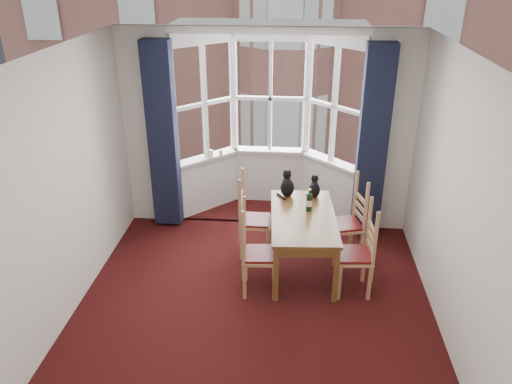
# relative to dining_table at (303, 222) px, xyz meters

# --- Properties ---
(floor) EXTENTS (4.50, 4.50, 0.00)m
(floor) POSITION_rel_dining_table_xyz_m (-0.53, -1.07, -0.66)
(floor) COLOR black
(floor) RESTS_ON ground
(ceiling) EXTENTS (4.50, 4.50, 0.00)m
(ceiling) POSITION_rel_dining_table_xyz_m (-0.53, -1.07, 2.14)
(ceiling) COLOR white
(ceiling) RESTS_ON floor
(wall_left) EXTENTS (0.00, 4.50, 4.50)m
(wall_left) POSITION_rel_dining_table_xyz_m (-2.53, -1.07, 0.74)
(wall_left) COLOR silver
(wall_left) RESTS_ON floor
(wall_right) EXTENTS (0.00, 4.50, 4.50)m
(wall_right) POSITION_rel_dining_table_xyz_m (1.47, -1.07, 0.74)
(wall_right) COLOR silver
(wall_right) RESTS_ON floor
(wall_back_pier_left) EXTENTS (0.70, 0.12, 2.80)m
(wall_back_pier_left) POSITION_rel_dining_table_xyz_m (-2.18, 1.18, 0.74)
(wall_back_pier_left) COLOR silver
(wall_back_pier_left) RESTS_ON floor
(wall_back_pier_right) EXTENTS (0.70, 0.12, 2.80)m
(wall_back_pier_right) POSITION_rel_dining_table_xyz_m (1.12, 1.18, 0.74)
(wall_back_pier_right) COLOR silver
(wall_back_pier_right) RESTS_ON floor
(bay_window) EXTENTS (2.76, 0.94, 2.80)m
(bay_window) POSITION_rel_dining_table_xyz_m (-0.53, 1.69, 0.74)
(bay_window) COLOR white
(bay_window) RESTS_ON floor
(curtain_left) EXTENTS (0.38, 0.22, 2.60)m
(curtain_left) POSITION_rel_dining_table_xyz_m (-1.95, 1.00, 0.69)
(curtain_left) COLOR #161B32
(curtain_left) RESTS_ON floor
(curtain_right) EXTENTS (0.38, 0.22, 2.60)m
(curtain_right) POSITION_rel_dining_table_xyz_m (0.89, 1.00, 0.69)
(curtain_right) COLOR #161B32
(curtain_right) RESTS_ON floor
(dining_table) EXTENTS (0.86, 1.49, 0.75)m
(dining_table) POSITION_rel_dining_table_xyz_m (0.00, 0.00, 0.00)
(dining_table) COLOR brown
(dining_table) RESTS_ON floor
(chair_left_near) EXTENTS (0.43, 0.45, 0.92)m
(chair_left_near) POSITION_rel_dining_table_xyz_m (-0.58, -0.51, -0.19)
(chair_left_near) COLOR tan
(chair_left_near) RESTS_ON floor
(chair_left_far) EXTENTS (0.40, 0.42, 0.92)m
(chair_left_far) POSITION_rel_dining_table_xyz_m (-0.70, 0.31, -0.19)
(chair_left_far) COLOR tan
(chair_left_far) RESTS_ON floor
(chair_right_near) EXTENTS (0.43, 0.45, 0.92)m
(chair_right_near) POSITION_rel_dining_table_xyz_m (0.68, -0.41, -0.19)
(chair_right_near) COLOR tan
(chair_right_near) RESTS_ON floor
(chair_right_far) EXTENTS (0.50, 0.51, 0.92)m
(chair_right_far) POSITION_rel_dining_table_xyz_m (0.63, 0.32, -0.19)
(chair_right_far) COLOR tan
(chair_right_far) RESTS_ON floor
(cat_left) EXTENTS (0.21, 0.27, 0.35)m
(cat_left) POSITION_rel_dining_table_xyz_m (-0.21, 0.56, 0.22)
(cat_left) COLOR black
(cat_left) RESTS_ON dining_table
(cat_right) EXTENTS (0.15, 0.22, 0.29)m
(cat_right) POSITION_rel_dining_table_xyz_m (0.14, 0.56, 0.20)
(cat_right) COLOR black
(cat_right) RESTS_ON dining_table
(wine_bottle) EXTENTS (0.07, 0.07, 0.29)m
(wine_bottle) POSITION_rel_dining_table_xyz_m (0.07, 0.14, 0.22)
(wine_bottle) COLOR black
(wine_bottle) RESTS_ON dining_table
(candle_tall) EXTENTS (0.06, 0.06, 0.11)m
(candle_tall) POSITION_rel_dining_table_xyz_m (-1.38, 1.53, 0.27)
(candle_tall) COLOR white
(candle_tall) RESTS_ON bay_window
(candle_short) EXTENTS (0.06, 0.06, 0.11)m
(candle_short) POSITION_rel_dining_table_xyz_m (-1.24, 1.56, 0.27)
(candle_short) COLOR white
(candle_short) RESTS_ON bay_window
(street) EXTENTS (80.00, 80.00, 0.00)m
(street) POSITION_rel_dining_table_xyz_m (-0.53, 31.18, -6.66)
(street) COLOR #333335
(street) RESTS_ON ground
(tenement_building) EXTENTS (18.40, 7.80, 15.20)m
(tenement_building) POSITION_rel_dining_table_xyz_m (-0.53, 12.94, 0.94)
(tenement_building) COLOR #AD6A59
(tenement_building) RESTS_ON street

